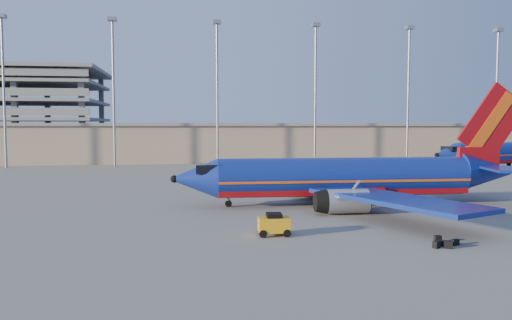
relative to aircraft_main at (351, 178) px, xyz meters
The scene contains 6 objects.
ground 8.00m from the aircraft_main, 135.98° to the left, with size 220.00×220.00×0.00m, color slate.
terminal_building 63.43m from the aircraft_main, 85.86° to the left, with size 122.00×16.00×8.50m.
light_mast_row 53.36m from the aircraft_main, 90.47° to the left, with size 101.60×1.60×28.65m.
aircraft_main is the anchor object (origin of this frame).
baggage_tug 16.69m from the aircraft_main, 128.17° to the right, with size 2.35×1.48×1.66m.
luggage_pile 17.94m from the aircraft_main, 88.56° to the right, with size 2.22×2.13×0.50m.
Camera 1 is at (-11.08, -53.71, 8.06)m, focal length 35.00 mm.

